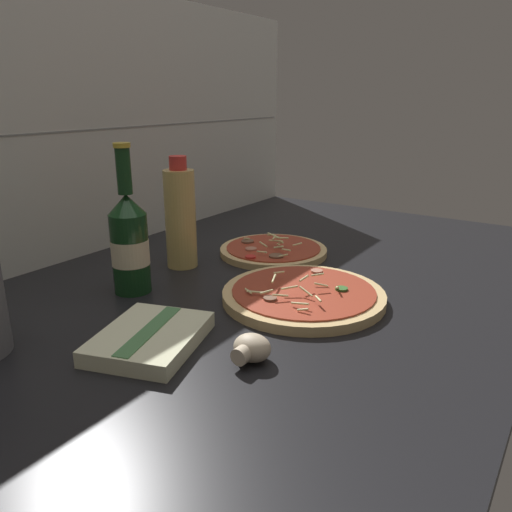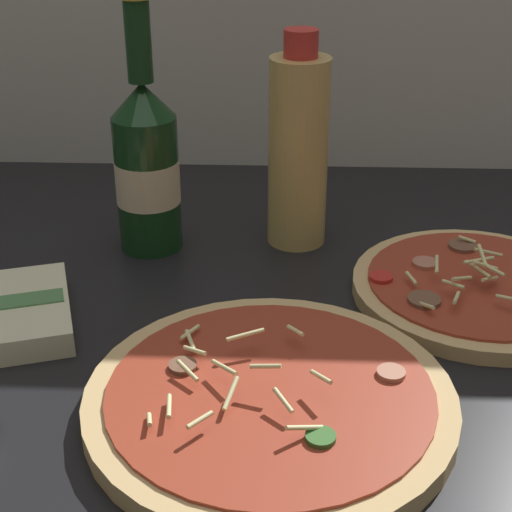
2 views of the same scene
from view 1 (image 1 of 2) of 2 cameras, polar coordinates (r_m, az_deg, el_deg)
name	(u,v)px [view 1 (image 1 of 2)]	position (r cm, az deg, el deg)	size (l,w,h in cm)	color
counter_slab	(255,300)	(92.38, -0.08, -5.02)	(160.00, 90.00, 2.50)	black
tile_backsplash	(80,130)	(116.91, -19.48, 13.40)	(160.00, 1.13, 60.00)	silver
pizza_near	(303,295)	(89.02, 5.44, -4.46)	(28.81, 28.81, 4.65)	tan
pizza_far	(273,251)	(113.96, 1.98, 0.63)	(24.34, 24.34, 4.96)	tan
beer_bottle	(129,242)	(92.79, -14.26, 1.60)	(6.85, 6.85, 27.07)	#143819
oil_bottle	(180,217)	(104.71, -8.63, 4.42)	(6.40, 6.40, 23.18)	#D6B766
mushroom_left	(251,348)	(69.09, -0.58, -10.52)	(5.72, 5.45, 3.81)	beige
dish_towel	(150,338)	(74.92, -12.01, -9.14)	(20.59, 18.14, 2.56)	beige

